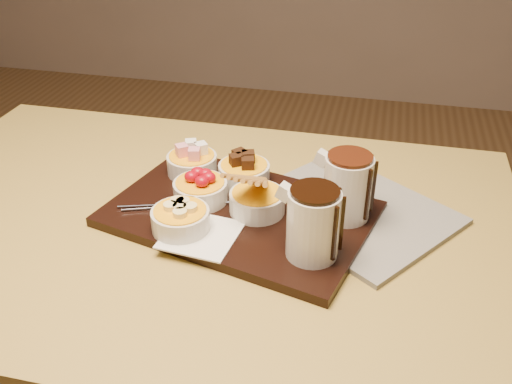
% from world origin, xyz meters
% --- Properties ---
extents(dining_table, '(1.20, 0.80, 0.75)m').
position_xyz_m(dining_table, '(0.00, 0.00, 0.65)').
color(dining_table, '#A88E3E').
rests_on(dining_table, ground).
extents(serving_board, '(0.52, 0.40, 0.02)m').
position_xyz_m(serving_board, '(0.09, 0.02, 0.76)').
color(serving_board, black).
rests_on(serving_board, dining_table).
extents(napkin, '(0.13, 0.13, 0.00)m').
position_xyz_m(napkin, '(0.05, -0.07, 0.77)').
color(napkin, white).
rests_on(napkin, serving_board).
extents(bowl_marshmallows, '(0.10, 0.10, 0.04)m').
position_xyz_m(bowl_marshmallows, '(-0.04, 0.13, 0.79)').
color(bowl_marshmallows, beige).
rests_on(bowl_marshmallows, serving_board).
extents(bowl_cake, '(0.10, 0.10, 0.04)m').
position_xyz_m(bowl_cake, '(0.07, 0.12, 0.79)').
color(bowl_cake, beige).
rests_on(bowl_cake, serving_board).
extents(bowl_strawberries, '(0.10, 0.10, 0.04)m').
position_xyz_m(bowl_strawberries, '(0.01, 0.03, 0.79)').
color(bowl_strawberries, beige).
rests_on(bowl_strawberries, serving_board).
extents(bowl_biscotti, '(0.10, 0.10, 0.04)m').
position_xyz_m(bowl_biscotti, '(0.12, 0.02, 0.79)').
color(bowl_biscotti, beige).
rests_on(bowl_biscotti, serving_board).
extents(bowl_bananas, '(0.10, 0.10, 0.04)m').
position_xyz_m(bowl_bananas, '(0.01, -0.06, 0.79)').
color(bowl_bananas, beige).
rests_on(bowl_bananas, serving_board).
extents(pitcher_dark_chocolate, '(0.10, 0.10, 0.12)m').
position_xyz_m(pitcher_dark_chocolate, '(0.24, -0.08, 0.83)').
color(pitcher_dark_chocolate, silver).
rests_on(pitcher_dark_chocolate, serving_board).
extents(pitcher_milk_chocolate, '(0.10, 0.10, 0.12)m').
position_xyz_m(pitcher_milk_chocolate, '(0.28, 0.04, 0.83)').
color(pitcher_milk_chocolate, silver).
rests_on(pitcher_milk_chocolate, serving_board).
extents(fondue_skewers, '(0.11, 0.26, 0.01)m').
position_xyz_m(fondue_skewers, '(-0.00, 0.01, 0.77)').
color(fondue_skewers, silver).
rests_on(fondue_skewers, serving_board).
extents(newspaper, '(0.44, 0.42, 0.01)m').
position_xyz_m(newspaper, '(0.29, 0.09, 0.76)').
color(newspaper, beige).
rests_on(newspaper, dining_table).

